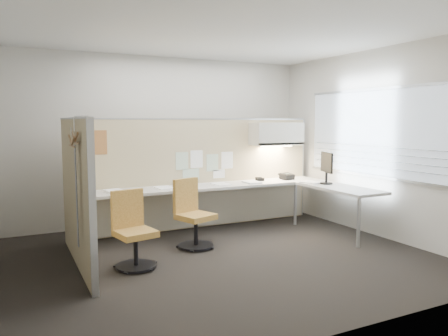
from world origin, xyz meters
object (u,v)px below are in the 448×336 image
desk (233,193)px  phone (287,176)px  monitor (327,166)px  chair_left (133,232)px  chair_right (192,216)px

desk → phone: size_ratio=17.38×
monitor → phone: bearing=38.5°
chair_left → chair_right: (0.95, 0.46, 0.01)m
chair_right → monitor: monitor is taller
chair_left → monitor: (3.23, 0.43, 0.60)m
desk → chair_right: size_ratio=4.33×
chair_right → chair_left: bearing=-173.1°
chair_right → phone: size_ratio=4.02×
chair_right → phone: 2.18m
chair_left → phone: size_ratio=3.91×
desk → phone: phone is taller
monitor → chair_right: bearing=109.0°
chair_left → phone: bearing=10.1°
monitor → chair_left: bearing=117.5°
chair_left → monitor: bearing=-3.7°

